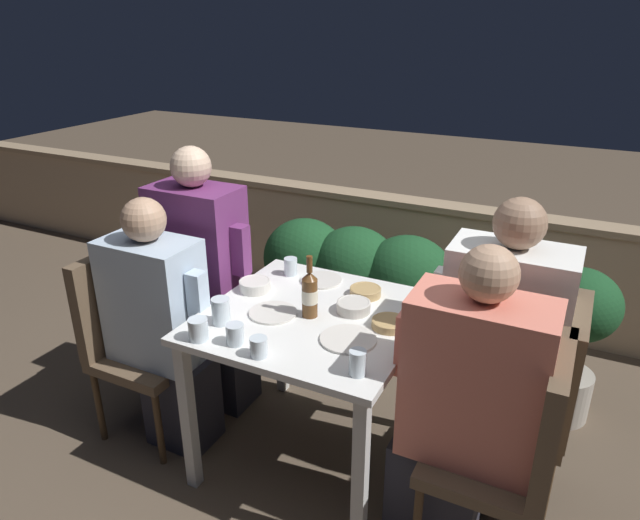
# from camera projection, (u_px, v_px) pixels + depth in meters

# --- Properties ---
(ground_plane) EXTENTS (16.00, 16.00, 0.00)m
(ground_plane) POSITION_uv_depth(u_px,v_px,m) (314.00, 455.00, 2.67)
(ground_plane) COLOR brown
(parapet_wall) EXTENTS (9.00, 0.18, 0.77)m
(parapet_wall) POSITION_uv_depth(u_px,v_px,m) (424.00, 256.00, 3.88)
(parapet_wall) COLOR tan
(parapet_wall) RESTS_ON ground_plane
(dining_table) EXTENTS (0.87, 0.88, 0.75)m
(dining_table) POSITION_uv_depth(u_px,v_px,m) (313.00, 336.00, 2.41)
(dining_table) COLOR white
(dining_table) RESTS_ON ground_plane
(planter_hedge) EXTENTS (1.20, 0.47, 0.77)m
(planter_hedge) POSITION_uv_depth(u_px,v_px,m) (354.00, 282.00, 3.42)
(planter_hedge) COLOR brown
(planter_hedge) RESTS_ON ground_plane
(chair_left_near) EXTENTS (0.43, 0.43, 0.91)m
(chair_left_near) POSITION_uv_depth(u_px,v_px,m) (130.00, 329.00, 2.68)
(chair_left_near) COLOR brown
(chair_left_near) RESTS_ON ground_plane
(person_blue_shirt) EXTENTS (0.49, 0.26, 1.20)m
(person_blue_shirt) POSITION_uv_depth(u_px,v_px,m) (163.00, 327.00, 2.57)
(person_blue_shirt) COLOR #282833
(person_blue_shirt) RESTS_ON ground_plane
(chair_left_far) EXTENTS (0.43, 0.43, 0.91)m
(chair_left_far) POSITION_uv_depth(u_px,v_px,m) (177.00, 299.00, 2.97)
(chair_left_far) COLOR brown
(chair_left_far) RESTS_ON ground_plane
(person_purple_stripe) EXTENTS (0.50, 0.26, 1.35)m
(person_purple_stripe) POSITION_uv_depth(u_px,v_px,m) (206.00, 282.00, 2.83)
(person_purple_stripe) COLOR #282833
(person_purple_stripe) RESTS_ON ground_plane
(chair_right_near) EXTENTS (0.43, 0.43, 0.91)m
(chair_right_near) POSITION_uv_depth(u_px,v_px,m) (519.00, 444.00, 1.96)
(chair_right_near) COLOR brown
(chair_right_near) RESTS_ON ground_plane
(person_coral_top) EXTENTS (0.52, 0.26, 1.24)m
(person_coral_top) POSITION_uv_depth(u_px,v_px,m) (463.00, 408.00, 2.01)
(person_coral_top) COLOR #282833
(person_coral_top) RESTS_ON ground_plane
(chair_right_far) EXTENTS (0.43, 0.43, 0.91)m
(chair_right_far) POSITION_uv_depth(u_px,v_px,m) (541.00, 393.00, 2.22)
(chair_right_far) COLOR brown
(chair_right_far) RESTS_ON ground_plane
(person_white_polo) EXTENTS (0.51, 0.26, 1.30)m
(person_white_polo) POSITION_uv_depth(u_px,v_px,m) (493.00, 355.00, 2.26)
(person_white_polo) COLOR #282833
(person_white_polo) RESTS_ON ground_plane
(beer_bottle) EXTENTS (0.07, 0.07, 0.27)m
(beer_bottle) POSITION_uv_depth(u_px,v_px,m) (310.00, 294.00, 2.32)
(beer_bottle) COLOR brown
(beer_bottle) RESTS_ON dining_table
(plate_0) EXTENTS (0.20, 0.20, 0.01)m
(plate_0) POSITION_uv_depth(u_px,v_px,m) (273.00, 313.00, 2.37)
(plate_0) COLOR silver
(plate_0) RESTS_ON dining_table
(plate_1) EXTENTS (0.22, 0.22, 0.01)m
(plate_1) POSITION_uv_depth(u_px,v_px,m) (348.00, 339.00, 2.18)
(plate_1) COLOR silver
(plate_1) RESTS_ON dining_table
(plate_2) EXTENTS (0.19, 0.19, 0.01)m
(plate_2) POSITION_uv_depth(u_px,v_px,m) (321.00, 280.00, 2.67)
(plate_2) COLOR silver
(plate_2) RESTS_ON dining_table
(bowl_0) EXTENTS (0.14, 0.14, 0.04)m
(bowl_0) POSITION_uv_depth(u_px,v_px,m) (365.00, 291.00, 2.52)
(bowl_0) COLOR tan
(bowl_0) RESTS_ON dining_table
(bowl_1) EXTENTS (0.14, 0.14, 0.05)m
(bowl_1) POSITION_uv_depth(u_px,v_px,m) (255.00, 285.00, 2.57)
(bowl_1) COLOR silver
(bowl_1) RESTS_ON dining_table
(bowl_2) EXTENTS (0.14, 0.14, 0.05)m
(bowl_2) POSITION_uv_depth(u_px,v_px,m) (354.00, 306.00, 2.38)
(bowl_2) COLOR beige
(bowl_2) RESTS_ON dining_table
(bowl_3) EXTENTS (0.14, 0.14, 0.03)m
(bowl_3) POSITION_uv_depth(u_px,v_px,m) (389.00, 323.00, 2.27)
(bowl_3) COLOR tan
(bowl_3) RESTS_ON dining_table
(glass_cup_0) EXTENTS (0.07, 0.07, 0.08)m
(glass_cup_0) POSITION_uv_depth(u_px,v_px,m) (259.00, 347.00, 2.07)
(glass_cup_0) COLOR silver
(glass_cup_0) RESTS_ON dining_table
(glass_cup_1) EXTENTS (0.06, 0.06, 0.09)m
(glass_cup_1) POSITION_uv_depth(u_px,v_px,m) (358.00, 363.00, 1.96)
(glass_cup_1) COLOR silver
(glass_cup_1) RESTS_ON dining_table
(glass_cup_2) EXTENTS (0.07, 0.07, 0.08)m
(glass_cup_2) POSITION_uv_depth(u_px,v_px,m) (235.00, 334.00, 2.14)
(glass_cup_2) COLOR silver
(glass_cup_2) RESTS_ON dining_table
(glass_cup_3) EXTENTS (0.06, 0.06, 0.09)m
(glass_cup_3) POSITION_uv_depth(u_px,v_px,m) (291.00, 267.00, 2.72)
(glass_cup_3) COLOR silver
(glass_cup_3) RESTS_ON dining_table
(glass_cup_4) EXTENTS (0.08, 0.08, 0.09)m
(glass_cup_4) POSITION_uv_depth(u_px,v_px,m) (198.00, 329.00, 2.17)
(glass_cup_4) COLOR silver
(glass_cup_4) RESTS_ON dining_table
(glass_cup_5) EXTENTS (0.07, 0.07, 0.11)m
(glass_cup_5) POSITION_uv_depth(u_px,v_px,m) (221.00, 311.00, 2.28)
(glass_cup_5) COLOR silver
(glass_cup_5) RESTS_ON dining_table
(potted_plant) EXTENTS (0.39, 0.39, 0.81)m
(potted_plant) POSITION_uv_depth(u_px,v_px,m) (574.00, 329.00, 2.75)
(potted_plant) COLOR #B2A899
(potted_plant) RESTS_ON ground_plane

